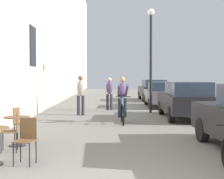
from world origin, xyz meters
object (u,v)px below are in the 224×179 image
(cafe_table_mid, at_px, (17,125))
(parked_car_fourth, at_px, (153,90))
(parked_car_second, at_px, (186,100))
(cyclist_on_bicycle, at_px, (122,101))
(street_lamp, at_px, (151,47))
(pedestrian_mid, at_px, (109,92))
(cafe_chair_mid_toward_street, at_px, (13,129))
(cafe_chair_mid_toward_wall, at_px, (20,122))
(parked_car_third, at_px, (162,94))
(pedestrian_near, at_px, (81,93))
(cafe_chair_near_toward_street, at_px, (26,137))

(cafe_table_mid, distance_m, parked_car_fourth, 16.69)
(parked_car_second, relative_size, parked_car_fourth, 1.01)
(cyclist_on_bicycle, height_order, parked_car_second, cyclist_on_bicycle)
(cafe_table_mid, xyz_separation_m, street_lamp, (4.26, 7.52, 2.59))
(cyclist_on_bicycle, bearing_deg, street_lamp, 66.51)
(pedestrian_mid, xyz_separation_m, parked_car_fourth, (3.19, 6.87, -0.17))
(cafe_chair_mid_toward_street, distance_m, parked_car_second, 7.96)
(street_lamp, distance_m, parked_car_fourth, 8.65)
(street_lamp, xyz_separation_m, parked_car_fourth, (1.25, 8.23, -2.33))
(cafe_chair_mid_toward_wall, relative_size, parked_car_third, 0.22)
(pedestrian_mid, height_order, parked_car_third, pedestrian_mid)
(cafe_chair_mid_toward_wall, distance_m, cyclist_on_bicycle, 4.52)
(parked_car_fourth, bearing_deg, parked_car_second, -90.60)
(cafe_chair_mid_toward_street, xyz_separation_m, parked_car_third, (5.20, 11.15, 0.22))
(cafe_chair_mid_toward_street, bearing_deg, cafe_chair_mid_toward_wall, 97.03)
(cafe_table_mid, bearing_deg, cafe_chair_mid_toward_street, -83.28)
(cyclist_on_bicycle, height_order, pedestrian_near, pedestrian_near)
(cafe_chair_mid_toward_wall, relative_size, pedestrian_near, 0.50)
(cyclist_on_bicycle, height_order, pedestrian_mid, cyclist_on_bicycle)
(cafe_chair_mid_toward_street, bearing_deg, parked_car_second, 47.92)
(cafe_chair_mid_toward_street, distance_m, pedestrian_near, 7.26)
(pedestrian_mid, distance_m, parked_car_fourth, 7.58)
(cafe_table_mid, distance_m, cafe_chair_mid_toward_wall, 0.58)
(cafe_chair_near_toward_street, distance_m, street_lamp, 10.24)
(parked_car_third, relative_size, parked_car_fourth, 0.96)
(parked_car_second, xyz_separation_m, parked_car_third, (-0.13, 5.25, -0.04))
(street_lamp, bearing_deg, cafe_chair_mid_toward_street, -117.19)
(cafe_chair_mid_toward_wall, height_order, parked_car_fourth, parked_car_fourth)
(cafe_chair_mid_toward_wall, relative_size, parked_car_second, 0.21)
(cafe_chair_mid_toward_street, xyz_separation_m, cafe_chair_mid_toward_wall, (-0.15, 1.21, 0.00))
(cafe_table_mid, bearing_deg, pedestrian_mid, 75.36)
(street_lamp, relative_size, parked_car_fourth, 1.16)
(cyclist_on_bicycle, relative_size, parked_car_third, 0.43)
(parked_car_third, bearing_deg, parked_car_fourth, 87.38)
(cafe_chair_near_toward_street, xyz_separation_m, cafe_chair_mid_toward_wall, (-0.71, 2.27, 0.00))
(pedestrian_mid, distance_m, parked_car_second, 4.75)
(cafe_chair_mid_toward_wall, bearing_deg, cafe_table_mid, -82.63)
(pedestrian_mid, bearing_deg, cafe_table_mid, -104.64)
(cafe_table_mid, xyz_separation_m, pedestrian_mid, (2.32, 8.88, 0.42))
(cafe_chair_mid_toward_street, distance_m, cafe_chair_mid_toward_wall, 1.22)
(pedestrian_near, xyz_separation_m, pedestrian_mid, (1.29, 2.33, -0.05))
(cafe_chair_mid_toward_wall, height_order, pedestrian_mid, pedestrian_mid)
(pedestrian_mid, xyz_separation_m, parked_car_second, (3.09, -3.61, -0.16))
(pedestrian_near, relative_size, street_lamp, 0.36)
(parked_car_second, bearing_deg, cafe_chair_mid_toward_street, -132.08)
(cafe_chair_mid_toward_wall, bearing_deg, street_lamp, 58.00)
(cafe_chair_mid_toward_street, bearing_deg, cafe_table_mid, 96.72)
(cafe_chair_near_toward_street, distance_m, parked_car_second, 8.44)
(pedestrian_near, height_order, pedestrian_mid, pedestrian_near)
(cafe_chair_mid_toward_street, xyz_separation_m, street_lamp, (4.19, 8.16, 2.59))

